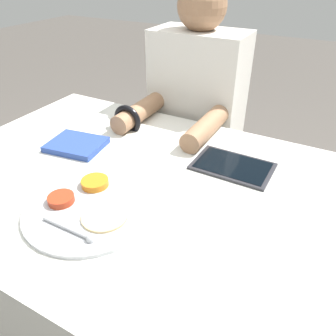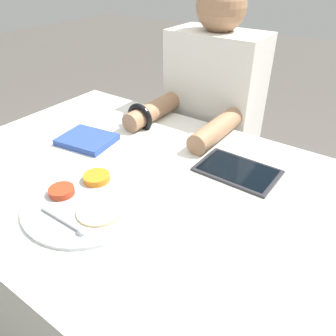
{
  "view_description": "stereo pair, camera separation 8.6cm",
  "coord_description": "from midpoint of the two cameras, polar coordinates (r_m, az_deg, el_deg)",
  "views": [
    {
      "loc": [
        0.44,
        -0.62,
        1.28
      ],
      "look_at": [
        0.1,
        0.01,
        0.8
      ],
      "focal_mm": 35.0,
      "sensor_mm": 36.0,
      "label": 1
    },
    {
      "loc": [
        0.51,
        -0.58,
        1.28
      ],
      "look_at": [
        0.1,
        0.01,
        0.8
      ],
      "focal_mm": 35.0,
      "sensor_mm": 36.0,
      "label": 2
    }
  ],
  "objects": [
    {
      "name": "dining_table",
      "position": [
        1.19,
        -6.73,
        -16.8
      ],
      "size": [
        1.25,
        0.86,
        0.74
      ],
      "color": "silver",
      "rests_on": "ground_plane"
    },
    {
      "name": "thali_tray",
      "position": [
        0.85,
        -16.34,
        -6.46
      ],
      "size": [
        0.33,
        0.33,
        0.03
      ],
      "color": "#B7BABF",
      "rests_on": "dining_table"
    },
    {
      "name": "ground_plane",
      "position": [
        1.49,
        -5.7,
        -26.03
      ],
      "size": [
        12.0,
        12.0,
        0.0
      ],
      "primitive_type": "plane",
      "color": "#4C4742"
    },
    {
      "name": "tablet_device",
      "position": [
        0.98,
        8.77,
        0.25
      ],
      "size": [
        0.23,
        0.15,
        0.01
      ],
      "color": "#28282D",
      "rests_on": "dining_table"
    },
    {
      "name": "person_diner",
      "position": [
        1.46,
        2.91,
        4.31
      ],
      "size": [
        0.37,
        0.48,
        1.21
      ],
      "color": "black",
      "rests_on": "ground_plane"
    },
    {
      "name": "red_notebook",
      "position": [
        1.13,
        -17.79,
        3.77
      ],
      "size": [
        0.19,
        0.16,
        0.02
      ],
      "color": "silver",
      "rests_on": "dining_table"
    }
  ]
}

